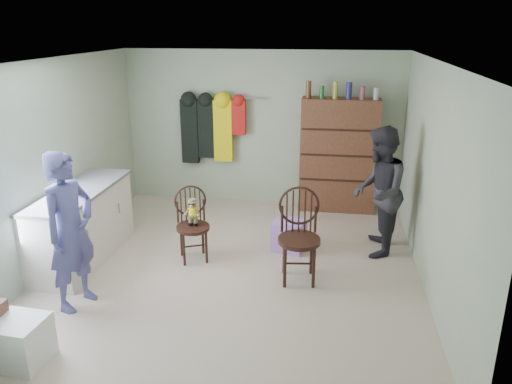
% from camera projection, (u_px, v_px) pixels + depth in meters
% --- Properties ---
extents(ground_plane, '(5.00, 5.00, 0.00)m').
position_uv_depth(ground_plane, '(234.00, 269.00, 6.18)').
color(ground_plane, beige).
rests_on(ground_plane, ground).
extents(room_walls, '(5.00, 5.00, 5.00)m').
position_uv_depth(room_walls, '(240.00, 135.00, 6.17)').
color(room_walls, '#ABB99B').
rests_on(room_walls, ground).
extents(counter, '(0.64, 1.86, 0.94)m').
position_uv_depth(counter, '(82.00, 224.00, 6.31)').
color(counter, silver).
rests_on(counter, ground).
extents(plastic_tub, '(0.47, 0.45, 0.42)m').
position_uv_depth(plastic_tub, '(20.00, 341.00, 4.43)').
color(plastic_tub, white).
rests_on(plastic_tub, ground).
extents(chair_front, '(0.55, 0.55, 0.95)m').
position_uv_depth(chair_front, '(192.00, 219.00, 6.30)').
color(chair_front, black).
rests_on(chair_front, ground).
extents(chair_far, '(0.55, 0.55, 1.11)m').
position_uv_depth(chair_far, '(299.00, 232.00, 5.78)').
color(chair_far, black).
rests_on(chair_far, ground).
extents(striped_bag, '(0.47, 0.41, 0.42)m').
position_uv_depth(striped_bag, '(289.00, 236.00, 6.62)').
color(striped_bag, '#E572C8').
rests_on(striped_bag, ground).
extents(person_left, '(0.57, 0.71, 1.70)m').
position_uv_depth(person_left, '(70.00, 231.00, 5.14)').
color(person_left, '#4B4B89').
rests_on(person_left, ground).
extents(person_right, '(0.72, 0.88, 1.69)m').
position_uv_depth(person_right, '(379.00, 192.00, 6.36)').
color(person_right, '#2D2B33').
rests_on(person_right, ground).
extents(dresser, '(1.20, 0.39, 2.06)m').
position_uv_depth(dresser, '(338.00, 155.00, 7.86)').
color(dresser, brown).
rests_on(dresser, ground).
extents(coat_rack, '(1.42, 0.12, 1.09)m').
position_uv_depth(coat_rack, '(211.00, 129.00, 8.13)').
color(coat_rack, '#99999E').
rests_on(coat_rack, ground).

